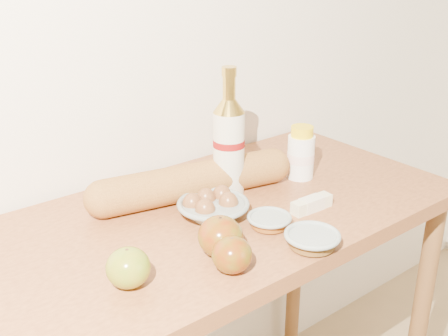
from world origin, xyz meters
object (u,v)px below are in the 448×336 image
Objects in this scene: bourbon_bottle at (229,144)px; baguette at (193,181)px; table at (216,256)px; cream_bottle at (301,154)px; egg_bowl at (212,206)px.

baguette is (-0.09, 0.03, -0.08)m from bourbon_bottle.
cream_bottle reaches higher than table.
bourbon_bottle is 2.24× the size of cream_bottle.
baguette is at bearing 77.78° from egg_bowl.
egg_bowl is at bearing -147.38° from table.
table is 8.42× the size of cream_bottle.
baguette is at bearing 176.32° from bourbon_bottle.
cream_bottle is at bearing -1.56° from baguette.
bourbon_bottle is 0.17m from egg_bowl.
cream_bottle reaches higher than egg_bowl.
table is 3.75× the size of bourbon_bottle.
egg_bowl is (-0.11, -0.08, -0.11)m from bourbon_bottle.
bourbon_bottle reaches higher than baguette.
baguette reaches higher than egg_bowl.
bourbon_bottle is at bearing 152.08° from cream_bottle.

